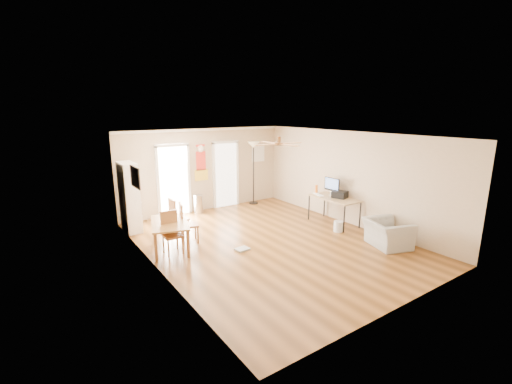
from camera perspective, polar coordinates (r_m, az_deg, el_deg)
floor at (r=8.57m, az=2.29°, el=-8.27°), size 7.00×7.00×0.00m
ceiling at (r=7.98m, az=2.46°, el=9.33°), size 5.50×7.00×0.00m
wall_back at (r=11.13m, az=-8.47°, el=3.63°), size 5.50×0.04×2.60m
wall_front at (r=5.88m, az=23.32°, el=-6.29°), size 5.50×0.04×2.60m
wall_left at (r=6.95m, az=-16.17°, el=-2.73°), size 0.04×7.00×2.60m
wall_right at (r=10.03m, az=15.08°, el=2.24°), size 0.04×7.00×2.60m
crown_molding at (r=7.99m, az=2.46°, el=9.05°), size 5.50×7.00×0.08m
kitchen_doorway at (r=10.75m, az=-13.42°, el=1.71°), size 0.90×0.10×2.10m
bathroom_doorway at (r=11.50m, az=-5.03°, el=2.78°), size 0.80×0.10×2.10m
wall_decal at (r=11.02m, az=-9.05°, el=4.83°), size 0.46×0.03×1.10m
ac_grille at (r=12.07m, az=0.36°, el=6.46°), size 0.50×0.04×0.60m
framed_poster at (r=8.18m, az=-19.31°, el=2.32°), size 0.04×0.66×0.48m
ceiling_fan at (r=7.76m, az=3.79°, el=7.94°), size 1.24×1.24×0.20m
bookshelf at (r=9.71m, az=-20.15°, el=-0.79°), size 0.51×0.88×1.84m
dining_table at (r=8.31m, az=-13.95°, el=-6.96°), size 1.15×1.50×0.66m
dining_chair_right_a at (r=9.14m, az=-12.50°, el=-4.00°), size 0.40×0.40×0.96m
dining_chair_right_b at (r=8.59m, az=-10.95°, el=-4.99°), size 0.50×0.50×0.99m
dining_chair_near at (r=8.00m, az=-13.60°, el=-6.63°), size 0.40×0.40×0.95m
trash_can at (r=10.94m, az=-9.48°, el=-1.96°), size 0.32×0.32×0.59m
torchiere_lamp at (r=11.76m, az=-0.42°, el=3.12°), size 0.43×0.43×2.12m
computer_desk at (r=10.04m, az=12.65°, el=-3.01°), size 0.71×1.42×0.76m
imac at (r=10.13m, az=12.39°, el=0.86°), size 0.17×0.55×0.51m
keyboard at (r=10.17m, az=10.20°, el=-0.41°), size 0.26×0.46×0.02m
printer at (r=9.93m, az=13.63°, el=-0.39°), size 0.43×0.46×0.20m
orange_bottle at (r=10.34m, az=9.92°, el=0.47°), size 0.09×0.09×0.24m
wastebasket_a at (r=9.50m, az=13.43°, el=-5.52°), size 0.31×0.31×0.29m
floor_cloth at (r=8.12m, az=-2.28°, el=-9.40°), size 0.33×0.27×0.04m
armchair at (r=8.79m, az=20.82°, el=-6.40°), size 1.12×1.20×0.64m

